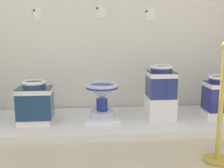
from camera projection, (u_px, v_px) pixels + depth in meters
The scene contains 13 objects.
display_platform at pixel (101, 122), 3.29m from camera, with size 3.59×1.02×0.08m, color white.
plinth_block_tall_cobalt at pixel (36, 120), 3.18m from camera, with size 0.35×0.36×0.05m, color white.
antique_toilet_tall_cobalt at pixel (35, 99), 3.13m from camera, with size 0.39×0.29×0.43m.
plinth_block_rightmost at pixel (102, 118), 3.24m from camera, with size 0.39×0.39×0.05m, color white.
antique_toilet_rightmost at pixel (102, 94), 3.18m from camera, with size 0.39×0.39×0.39m.
plinth_block_leftmost at pixel (160, 108), 3.30m from camera, with size 0.32×0.32×0.26m, color white.
antique_toilet_leftmost at pixel (161, 81), 3.24m from camera, with size 0.31×0.32×0.37m.
plinth_block_pale_glazed at pixel (218, 113), 3.35m from camera, with size 0.38×0.29×0.09m, color white.
antique_toilet_pale_glazed at pixel (219, 92), 3.30m from camera, with size 0.33×0.30×0.42m.
info_placard_second at pixel (37, 14), 3.51m from camera, with size 0.11×0.01×0.16m.
info_placard_third at pixel (101, 12), 3.57m from camera, with size 0.13×0.01×0.15m.
info_placard_fourth at pixel (149, 15), 3.63m from camera, with size 0.13×0.01×0.14m.
stanchion_post_near_right at pixel (220, 125), 2.34m from camera, with size 0.24×0.24×1.02m.
Camera 1 is at (1.86, -1.20, 1.10)m, focal length 44.66 mm.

